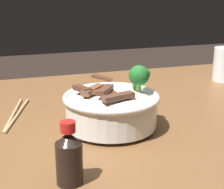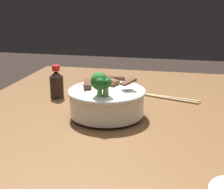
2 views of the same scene
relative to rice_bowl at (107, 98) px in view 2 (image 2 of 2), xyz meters
The scene contains 4 objects.
dining_table 0.19m from the rice_bowl, 58.94° to the left, with size 1.26×0.96×0.79m.
rice_bowl is the anchor object (origin of this frame).
chopsticks_pair 0.26m from the rice_bowl, 144.30° to the left, with size 0.08×0.23×0.01m.
soy_sauce_bottle 0.25m from the rice_bowl, 124.38° to the right, with size 0.05×0.05×0.11m.
Camera 2 is at (0.83, 0.16, 1.13)m, focal length 52.84 mm.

